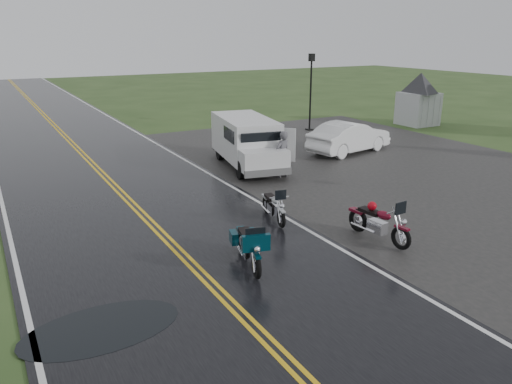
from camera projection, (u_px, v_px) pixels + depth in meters
ground at (196, 270)px, 12.13m from camera, size 120.00×120.00×0.00m
road at (101, 173)px, 20.43m from camera, size 8.00×100.00×0.04m
parking_pad at (388, 167)px, 21.40m from camera, size 14.00×24.00×0.03m
visitor_center at (420, 86)px, 30.69m from camera, size 16.00×10.00×4.80m
motorcycle_red at (402, 229)px, 12.96m from camera, size 0.95×2.21×1.27m
motorcycle_teal at (257, 256)px, 11.43m from camera, size 1.27×2.19×1.22m
motorcycle_silver at (281, 212)px, 14.47m from camera, size 1.06×1.98×1.11m
van_white at (241, 153)px, 19.30m from camera, size 3.03×5.71×2.13m
person_at_van at (283, 155)px, 19.59m from camera, size 0.76×0.58×1.85m
sedan_white at (349, 138)px, 23.81m from camera, size 4.71×2.41×1.48m
lamp_post_far_right at (311, 92)px, 28.87m from camera, size 0.38×0.38×4.46m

